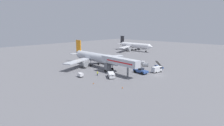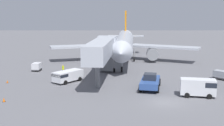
% 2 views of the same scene
% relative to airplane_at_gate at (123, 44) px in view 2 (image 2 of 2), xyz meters
% --- Properties ---
extents(ground_plane, '(300.00, 300.00, 0.00)m').
position_rel_airplane_at_gate_xyz_m(ground_plane, '(3.99, -30.85, -4.17)').
color(ground_plane, slate).
extents(airplane_at_gate, '(34.46, 36.37, 11.63)m').
position_rel_airplane_at_gate_xyz_m(airplane_at_gate, '(0.00, 0.00, 0.00)').
color(airplane_at_gate, '#B7BCC6').
rests_on(airplane_at_gate, ground).
extents(jet_bridge, '(5.05, 18.77, 6.78)m').
position_rel_airplane_at_gate_xyz_m(jet_bridge, '(-4.33, -18.06, 0.86)').
color(jet_bridge, '#B2B7C1').
rests_on(jet_bridge, ground).
extents(pushback_tug, '(3.86, 6.75, 2.34)m').
position_rel_airplane_at_gate_xyz_m(pushback_tug, '(2.91, -24.06, -3.08)').
color(pushback_tug, '#2D4C8E').
rests_on(pushback_tug, ground).
extents(service_van_outer_left, '(4.85, 5.34, 1.81)m').
position_rel_airplane_at_gate_xyz_m(service_van_outer_left, '(-9.96, -19.80, -3.11)').
color(service_van_outer_left, white).
rests_on(service_van_outer_left, ground).
extents(service_van_far_right, '(4.85, 2.80, 2.39)m').
position_rel_airplane_at_gate_xyz_m(service_van_far_right, '(8.91, -28.07, -2.82)').
color(service_van_far_right, silver).
rests_on(service_van_far_right, ground).
extents(baggage_cart_outer_right, '(1.56, 2.14, 1.57)m').
position_rel_airplane_at_gate_xyz_m(baggage_cart_outer_right, '(-17.26, -10.74, -3.31)').
color(baggage_cart_outer_right, '#38383D').
rests_on(baggage_cart_outer_right, ground).
extents(baggage_cart_near_right, '(2.74, 2.89, 1.49)m').
position_rel_airplane_at_gate_xyz_m(baggage_cart_near_right, '(15.73, -18.08, -3.34)').
color(baggage_cart_near_right, '#38383D').
rests_on(baggage_cart_near_right, ground).
extents(ground_crew_worker_foreground, '(0.37, 0.37, 1.86)m').
position_rel_airplane_at_gate_xyz_m(ground_crew_worker_foreground, '(-11.61, -14.05, -3.18)').
color(ground_crew_worker_foreground, '#1E2333').
rests_on(ground_crew_worker_foreground, ground).
extents(safety_cone_alpha, '(0.36, 0.36, 0.56)m').
position_rel_airplane_at_gate_xyz_m(safety_cone_alpha, '(-16.39, -30.45, -3.90)').
color(safety_cone_alpha, black).
rests_on(safety_cone_alpha, ground).
extents(safety_cone_bravo, '(0.33, 0.33, 0.50)m').
position_rel_airplane_at_gate_xyz_m(safety_cone_bravo, '(-19.49, -20.49, -3.92)').
color(safety_cone_bravo, black).
rests_on(safety_cone_bravo, ground).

